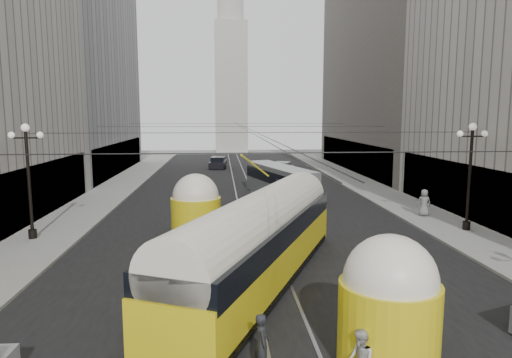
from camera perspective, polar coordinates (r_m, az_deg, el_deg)
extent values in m
cube|color=black|center=(40.80, -1.46, -1.86)|extent=(20.00, 85.00, 0.02)
cube|color=gray|center=(45.29, -17.05, -1.14)|extent=(4.00, 72.00, 0.15)
cube|color=gray|center=(46.38, 13.28, -0.79)|extent=(4.00, 72.00, 0.15)
cube|color=gray|center=(40.77, -2.51, -1.88)|extent=(0.12, 85.00, 0.04)
cube|color=gray|center=(40.85, -0.41, -1.85)|extent=(0.12, 85.00, 0.04)
cube|color=black|center=(34.20, -24.88, -1.12)|extent=(0.10, 18.00, 3.60)
cube|color=#999999|center=(58.89, -22.86, 14.22)|extent=(12.00, 28.00, 28.00)
cube|color=black|center=(57.14, -16.54, 2.65)|extent=(0.10, 25.20, 3.60)
cube|color=black|center=(34.11, 23.83, -1.08)|extent=(0.10, 18.00, 3.60)
cube|color=#514C47|center=(60.55, 17.72, 16.18)|extent=(12.00, 32.00, 32.00)
cube|color=black|center=(58.15, 11.69, 2.90)|extent=(0.10, 28.80, 3.60)
cube|color=#B2AFA8|center=(87.82, -3.14, 11.24)|extent=(6.00, 6.00, 24.00)
cylinder|color=#B2AFA8|center=(89.72, -3.21, 20.20)|extent=(4.80, 4.80, 4.00)
cylinder|color=black|center=(27.99, -26.48, -0.70)|extent=(0.18, 0.18, 6.00)
cylinder|color=black|center=(28.49, -26.14, -6.18)|extent=(0.44, 0.44, 0.50)
cylinder|color=black|center=(27.75, -26.82, 4.61)|extent=(1.60, 0.08, 0.08)
sphere|color=white|center=(27.73, -26.89, 5.74)|extent=(0.44, 0.44, 0.44)
sphere|color=white|center=(28.04, -28.26, 4.85)|extent=(0.36, 0.36, 0.36)
sphere|color=white|center=(27.47, -25.38, 4.99)|extent=(0.36, 0.36, 0.36)
cylinder|color=black|center=(29.80, 25.11, -0.14)|extent=(0.18, 0.18, 6.00)
cylinder|color=black|center=(30.27, 24.80, -5.30)|extent=(0.44, 0.44, 0.50)
cylinder|color=black|center=(29.58, 25.41, 4.85)|extent=(1.60, 0.08, 0.08)
sphere|color=white|center=(29.56, 25.47, 5.91)|extent=(0.44, 0.44, 0.44)
sphere|color=white|center=(29.21, 24.14, 5.19)|extent=(0.36, 0.36, 0.36)
sphere|color=white|center=(29.95, 26.68, 5.09)|extent=(0.36, 0.36, 0.36)
cylinder|color=black|center=(11.87, 5.64, 3.29)|extent=(25.00, 0.03, 0.03)
cylinder|color=black|center=(25.75, 0.18, 5.82)|extent=(25.00, 0.03, 0.03)
cylinder|color=black|center=(39.72, -1.45, 6.57)|extent=(25.00, 0.03, 0.03)
cylinder|color=black|center=(53.70, -2.24, 6.93)|extent=(25.00, 0.03, 0.03)
cylinder|color=black|center=(43.72, -1.73, 6.44)|extent=(0.03, 72.00, 0.03)
cylinder|color=black|center=(43.74, -1.20, 6.44)|extent=(0.03, 72.00, 0.03)
cube|color=gold|center=(19.25, 0.47, -9.70)|extent=(8.58, 14.76, 1.81)
cube|color=black|center=(19.53, 0.46, -12.09)|extent=(8.39, 14.35, 0.32)
cube|color=black|center=(18.93, 0.47, -6.32)|extent=(8.50, 14.56, 0.91)
cylinder|color=silver|center=(18.85, 0.47, -5.38)|extent=(8.19, 14.43, 2.45)
cylinder|color=gold|center=(13.67, 16.21, -17.17)|extent=(2.77, 2.77, 2.45)
sphere|color=silver|center=(13.19, 16.43, -12.12)|extent=(2.56, 2.56, 2.56)
cylinder|color=gold|center=(25.69, -7.49, -5.01)|extent=(2.77, 2.77, 2.45)
sphere|color=silver|center=(25.44, -7.55, -2.20)|extent=(2.56, 2.56, 2.56)
sphere|color=#FFF2BF|center=(13.12, 19.90, -20.03)|extent=(0.36, 0.36, 0.36)
cube|color=#949799|center=(38.94, 2.96, -0.31)|extent=(5.08, 10.78, 2.65)
cube|color=black|center=(38.88, 2.96, 0.34)|extent=(5.00, 10.43, 0.97)
cube|color=black|center=(33.76, 4.10, -1.07)|extent=(1.98, 0.66, 1.24)
cylinder|color=black|center=(35.48, 1.91, -2.63)|extent=(0.30, 0.88, 0.88)
cylinder|color=black|center=(35.79, 5.43, -2.57)|extent=(0.30, 0.88, 0.88)
cylinder|color=black|center=(42.44, 0.86, -0.88)|extent=(0.30, 0.88, 0.88)
cylinder|color=black|center=(42.70, 3.81, -0.84)|extent=(0.30, 0.88, 0.88)
cube|color=silver|center=(53.88, 3.23, 1.07)|extent=(3.43, 5.12, 0.84)
cube|color=black|center=(53.81, 3.23, 1.69)|extent=(2.49, 3.03, 0.79)
cylinder|color=black|center=(52.20, 2.51, 0.66)|extent=(0.22, 0.67, 0.67)
cylinder|color=black|center=(52.44, 4.41, 0.68)|extent=(0.22, 0.67, 0.67)
cylinder|color=black|center=(55.38, 2.11, 1.09)|extent=(0.22, 0.67, 0.67)
cylinder|color=black|center=(55.61, 3.90, 1.10)|extent=(0.22, 0.67, 0.67)
cube|color=black|center=(60.94, -4.74, 1.86)|extent=(2.49, 4.97, 0.85)
cube|color=black|center=(60.88, -4.75, 2.42)|extent=(2.01, 2.81, 0.80)
cylinder|color=black|center=(59.35, -5.60, 1.52)|extent=(0.22, 0.68, 0.68)
cylinder|color=black|center=(59.34, -3.89, 1.54)|extent=(0.22, 0.68, 0.68)
cylinder|color=black|center=(62.58, -5.54, 1.85)|extent=(0.22, 0.68, 0.68)
cylinder|color=black|center=(62.57, -3.92, 1.87)|extent=(0.22, 0.68, 0.68)
imported|color=black|center=(13.16, 0.78, -19.81)|extent=(0.41, 0.61, 1.66)
imported|color=slate|center=(33.09, 20.26, -2.79)|extent=(0.97, 0.68, 1.84)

